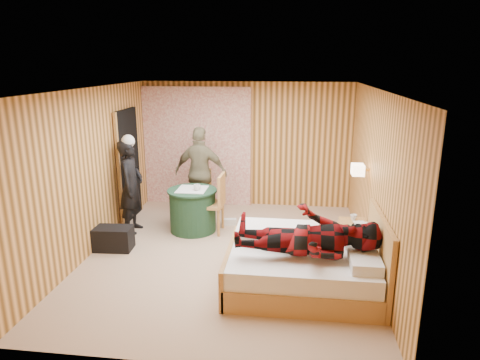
# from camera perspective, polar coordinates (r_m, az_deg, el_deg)

# --- Properties ---
(floor) EXTENTS (4.20, 5.00, 0.01)m
(floor) POSITION_cam_1_polar(r_m,az_deg,el_deg) (6.68, -1.63, -9.94)
(floor) COLOR tan
(floor) RESTS_ON ground
(ceiling) EXTENTS (4.20, 5.00, 0.01)m
(ceiling) POSITION_cam_1_polar(r_m,az_deg,el_deg) (6.04, -1.82, 12.02)
(ceiling) COLOR silver
(ceiling) RESTS_ON wall_back
(wall_back) EXTENTS (4.20, 0.02, 2.50)m
(wall_back) POSITION_cam_1_polar(r_m,az_deg,el_deg) (8.66, 0.83, 4.71)
(wall_back) COLOR #EDA75A
(wall_back) RESTS_ON floor
(wall_left) EXTENTS (0.02, 5.00, 2.50)m
(wall_left) POSITION_cam_1_polar(r_m,az_deg,el_deg) (6.88, -19.28, 1.02)
(wall_left) COLOR #EDA75A
(wall_left) RESTS_ON floor
(wall_right) EXTENTS (0.02, 5.00, 2.50)m
(wall_right) POSITION_cam_1_polar(r_m,az_deg,el_deg) (6.28, 17.57, -0.15)
(wall_right) COLOR #EDA75A
(wall_right) RESTS_ON floor
(curtain) EXTENTS (2.20, 0.08, 2.40)m
(curtain) POSITION_cam_1_polar(r_m,az_deg,el_deg) (8.77, -5.75, 4.44)
(curtain) COLOR white
(curtain) RESTS_ON floor
(doorway) EXTENTS (0.06, 0.90, 2.05)m
(doorway) POSITION_cam_1_polar(r_m,az_deg,el_deg) (8.16, -14.61, 1.92)
(doorway) COLOR black
(doorway) RESTS_ON floor
(wall_lamp) EXTENTS (0.26, 0.24, 0.16)m
(wall_lamp) POSITION_cam_1_polar(r_m,az_deg,el_deg) (6.67, 15.46, 1.34)
(wall_lamp) COLOR gold
(wall_lamp) RESTS_ON wall_right
(bed) EXTENTS (1.95, 1.50, 1.03)m
(bed) POSITION_cam_1_polar(r_m,az_deg,el_deg) (5.74, 8.47, -11.22)
(bed) COLOR tan
(bed) RESTS_ON floor
(nightstand) EXTENTS (0.43, 0.58, 0.56)m
(nightstand) POSITION_cam_1_polar(r_m,az_deg,el_deg) (6.66, 14.86, -7.80)
(nightstand) COLOR tan
(nightstand) RESTS_ON floor
(round_table) EXTENTS (0.85, 0.85, 0.76)m
(round_table) POSITION_cam_1_polar(r_m,az_deg,el_deg) (7.50, -6.32, -3.96)
(round_table) COLOR #1E422A
(round_table) RESTS_ON floor
(chair_far) EXTENTS (0.47, 0.47, 0.93)m
(chair_far) POSITION_cam_1_polar(r_m,az_deg,el_deg) (8.08, -5.33, -1.32)
(chair_far) COLOR tan
(chair_far) RESTS_ON floor
(chair_near) EXTENTS (0.48, 0.48, 1.04)m
(chair_near) POSITION_cam_1_polar(r_m,az_deg,el_deg) (7.33, -3.38, -2.55)
(chair_near) COLOR tan
(chair_near) RESTS_ON floor
(duffel_bag) EXTENTS (0.67, 0.38, 0.37)m
(duffel_bag) POSITION_cam_1_polar(r_m,az_deg,el_deg) (7.08, -16.77, -7.46)
(duffel_bag) COLOR black
(duffel_bag) RESTS_ON floor
(sneaker_left) EXTENTS (0.26, 0.14, 0.11)m
(sneaker_left) POSITION_cam_1_polar(r_m,az_deg,el_deg) (7.83, -1.40, -5.58)
(sneaker_left) COLOR silver
(sneaker_left) RESTS_ON floor
(sneaker_right) EXTENTS (0.29, 0.20, 0.12)m
(sneaker_right) POSITION_cam_1_polar(r_m,az_deg,el_deg) (7.63, -5.72, -6.19)
(sneaker_right) COLOR silver
(sneaker_right) RESTS_ON floor
(woman_standing) EXTENTS (0.41, 0.60, 1.62)m
(woman_standing) POSITION_cam_1_polar(r_m,az_deg,el_deg) (7.54, -14.29, -0.83)
(woman_standing) COLOR black
(woman_standing) RESTS_ON floor
(man_at_table) EXTENTS (1.05, 0.54, 1.72)m
(man_at_table) POSITION_cam_1_polar(r_m,az_deg,el_deg) (8.03, -5.25, 0.96)
(man_at_table) COLOR #71694B
(man_at_table) RESTS_ON floor
(man_on_bed) EXTENTS (0.86, 0.67, 1.77)m
(man_on_bed) POSITION_cam_1_polar(r_m,az_deg,el_deg) (5.28, 9.02, -6.04)
(man_on_bed) COLOR maroon
(man_on_bed) RESTS_ON bed
(book_lower) EXTENTS (0.21, 0.25, 0.02)m
(book_lower) POSITION_cam_1_polar(r_m,az_deg,el_deg) (6.51, 15.08, -5.70)
(book_lower) COLOR silver
(book_lower) RESTS_ON nightstand
(book_upper) EXTENTS (0.25, 0.28, 0.02)m
(book_upper) POSITION_cam_1_polar(r_m,az_deg,el_deg) (6.50, 15.10, -5.54)
(book_upper) COLOR silver
(book_upper) RESTS_ON nightstand
(cup_nightstand) EXTENTS (0.13, 0.13, 0.09)m
(cup_nightstand) POSITION_cam_1_polar(r_m,az_deg,el_deg) (6.67, 14.91, -4.86)
(cup_nightstand) COLOR silver
(cup_nightstand) RESTS_ON nightstand
(cup_table) EXTENTS (0.13, 0.13, 0.10)m
(cup_table) POSITION_cam_1_polar(r_m,az_deg,el_deg) (7.30, -5.75, -0.98)
(cup_table) COLOR silver
(cup_table) RESTS_ON round_table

